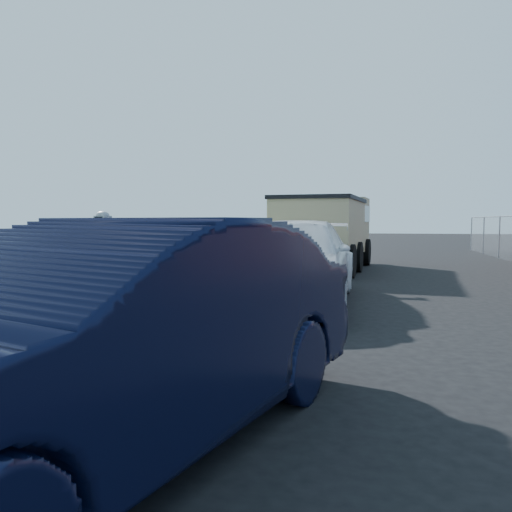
% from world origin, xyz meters
% --- Properties ---
extents(ground, '(120.00, 120.00, 0.00)m').
position_xyz_m(ground, '(0.00, 0.00, 0.00)').
color(ground, black).
rests_on(ground, ground).
extents(streetside, '(6.12, 50.00, 0.15)m').
position_xyz_m(streetside, '(-5.57, 2.00, 0.07)').
color(streetside, gray).
rests_on(streetside, ground).
extents(parking_meter, '(0.25, 0.20, 1.58)m').
position_xyz_m(parking_meter, '(-3.05, -1.14, 1.29)').
color(parking_meter, '#3F4247').
rests_on(parking_meter, ground).
extents(white_wagon, '(2.26, 5.56, 1.61)m').
position_xyz_m(white_wagon, '(-0.97, 2.28, 0.81)').
color(white_wagon, white).
rests_on(white_wagon, ground).
extents(navy_sedan, '(3.00, 5.19, 1.62)m').
position_xyz_m(navy_sedan, '(-1.22, -4.25, 0.81)').
color(navy_sedan, black).
rests_on(navy_sedan, ground).
extents(dump_truck, '(3.00, 6.41, 2.43)m').
position_xyz_m(dump_truck, '(-0.88, 9.45, 1.37)').
color(dump_truck, black).
rests_on(dump_truck, ground).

